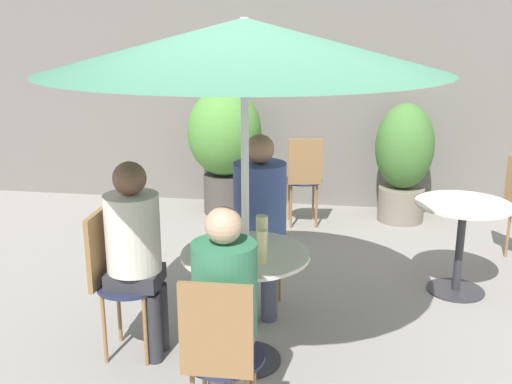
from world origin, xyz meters
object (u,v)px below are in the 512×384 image
(cafe_table_near, at_px, (246,281))
(seated_person_1, at_px, (136,243))
(cafe_table_far, at_px, (462,228))
(bistro_chair_2, at_px, (220,349))
(seated_person_0, at_px, (259,211))
(potted_plant_1, at_px, (404,158))
(seated_person_2, at_px, (225,302))
(umbrella, at_px, (244,45))
(beer_glass_2, at_px, (218,235))
(bistro_chair_0, at_px, (262,231))
(bistro_chair_1, at_px, (114,270))
(beer_glass_1, at_px, (262,230))
(bistro_chair_3, at_px, (304,174))
(potted_plant_0, at_px, (225,141))
(beer_glass_0, at_px, (262,246))

(cafe_table_near, xyz_separation_m, seated_person_1, (-0.65, -0.02, 0.20))
(cafe_table_far, xyz_separation_m, bistro_chair_2, (-1.40, -2.00, 0.03))
(seated_person_0, relative_size, potted_plant_1, 1.05)
(cafe_table_near, bearing_deg, seated_person_2, -88.66)
(seated_person_1, xyz_separation_m, umbrella, (0.65, 0.02, 1.14))
(beer_glass_2, bearing_deg, umbrella, -12.29)
(bistro_chair_0, height_order, seated_person_0, seated_person_0)
(potted_plant_1, bearing_deg, seated_person_1, -121.70)
(bistro_chair_1, bearing_deg, bistro_chair_2, -135.00)
(cafe_table_far, bearing_deg, beer_glass_1, -142.17)
(cafe_table_near, xyz_separation_m, bistro_chair_0, (-0.02, 0.80, 0.02))
(cafe_table_near, distance_m, cafe_table_far, 1.86)
(seated_person_2, distance_m, beer_glass_1, 0.82)
(seated_person_2, xyz_separation_m, beer_glass_1, (0.06, 0.81, 0.08))
(bistro_chair_2, height_order, seated_person_0, seated_person_0)
(cafe_table_far, xyz_separation_m, seated_person_1, (-2.08, -1.22, 0.22))
(umbrella, bearing_deg, bistro_chair_1, -178.66)
(seated_person_1, bearing_deg, seated_person_2, -135.01)
(beer_glass_1, bearing_deg, bistro_chair_3, 88.10)
(bistro_chair_0, distance_m, bistro_chair_1, 1.13)
(cafe_table_far, relative_size, seated_person_2, 0.59)
(cafe_table_far, height_order, potted_plant_1, potted_plant_1)
(beer_glass_2, relative_size, potted_plant_0, 0.12)
(beer_glass_0, bearing_deg, beer_glass_2, 149.53)
(bistro_chair_1, xyz_separation_m, potted_plant_1, (1.93, 2.89, 0.11))
(umbrella, bearing_deg, beer_glass_2, 167.71)
(bistro_chair_0, bearing_deg, beer_glass_2, -102.42)
(cafe_table_far, bearing_deg, seated_person_1, -149.61)
(cafe_table_near, relative_size, bistro_chair_2, 0.82)
(seated_person_2, relative_size, umbrella, 0.55)
(potted_plant_1, bearing_deg, bistro_chair_1, -123.71)
(seated_person_0, height_order, beer_glass_0, seated_person_0)
(beer_glass_0, bearing_deg, seated_person_0, 99.36)
(beer_glass_2, bearing_deg, cafe_table_far, 36.26)
(cafe_table_far, distance_m, beer_glass_0, 1.89)
(seated_person_1, relative_size, umbrella, 0.56)
(seated_person_2, height_order, beer_glass_0, seated_person_2)
(seated_person_2, relative_size, beer_glass_2, 7.19)
(cafe_table_near, bearing_deg, beer_glass_1, 64.74)
(cafe_table_near, bearing_deg, beer_glass_2, 167.71)
(bistro_chair_2, bearing_deg, umbrella, -90.00)
(bistro_chair_3, relative_size, seated_person_1, 0.75)
(bistro_chair_1, height_order, beer_glass_2, bistro_chair_1)
(seated_person_0, distance_m, potted_plant_1, 2.50)
(bistro_chair_1, distance_m, beer_glass_2, 0.68)
(bistro_chair_2, bearing_deg, cafe_table_near, -90.00)
(beer_glass_2, relative_size, potted_plant_1, 0.14)
(seated_person_1, relative_size, potted_plant_0, 0.92)
(bistro_chair_1, bearing_deg, seated_person_0, -50.74)
(potted_plant_0, bearing_deg, beer_glass_2, -79.11)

